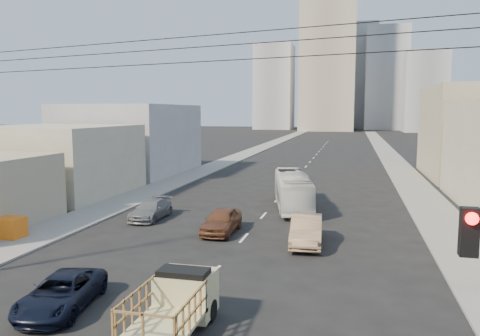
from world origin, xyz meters
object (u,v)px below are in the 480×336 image
at_px(sedan_brown, 222,221).
at_px(crate_stack, 7,227).
at_px(city_bus, 293,190).
at_px(flatbed_pickup, 175,302).
at_px(navy_pickup, 61,293).
at_px(sedan_tan, 306,230).
at_px(sedan_grey, 151,210).

relative_size(sedan_brown, crate_stack, 2.40).
bearing_deg(city_bus, flatbed_pickup, -105.07).
xyz_separation_m(city_bus, crate_stack, (-14.62, -12.66, -0.65)).
xyz_separation_m(navy_pickup, crate_stack, (-8.71, 7.65, 0.07)).
bearing_deg(flatbed_pickup, sedan_tan, 74.68).
relative_size(city_bus, sedan_grey, 2.19).
xyz_separation_m(city_bus, sedan_grey, (-8.82, -6.04, -0.70)).
bearing_deg(sedan_tan, sedan_brown, 162.63).
bearing_deg(navy_pickup, sedan_grey, 92.81).
distance_m(flatbed_pickup, city_bus, 21.16).
relative_size(flatbed_pickup, sedan_brown, 1.02).
distance_m(flatbed_pickup, sedan_brown, 12.88).
bearing_deg(city_bus, crate_stack, -151.07).
relative_size(navy_pickup, sedan_brown, 1.04).
height_order(sedan_grey, crate_stack, sedan_grey).
bearing_deg(crate_stack, flatbed_pickup, -32.18).
relative_size(flatbed_pickup, sedan_tan, 0.93).
bearing_deg(sedan_grey, sedan_brown, -22.51).
xyz_separation_m(city_bus, sedan_tan, (1.98, -9.67, -0.56)).
height_order(flatbed_pickup, sedan_brown, flatbed_pickup).
xyz_separation_m(sedan_tan, crate_stack, (-16.61, -2.99, -0.09)).
bearing_deg(sedan_tan, crate_stack, -173.53).
bearing_deg(flatbed_pickup, city_bus, 86.87).
height_order(sedan_tan, sedan_grey, sedan_tan).
distance_m(flatbed_pickup, sedan_tan, 11.89).
xyz_separation_m(flatbed_pickup, crate_stack, (-13.47, 8.47, -0.40)).
height_order(flatbed_pickup, sedan_grey, flatbed_pickup).
relative_size(flatbed_pickup, crate_stack, 2.45).
distance_m(navy_pickup, sedan_brown, 12.21).
bearing_deg(navy_pickup, flatbed_pickup, -18.52).
relative_size(navy_pickup, sedan_tan, 0.95).
height_order(city_bus, sedan_tan, city_bus).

